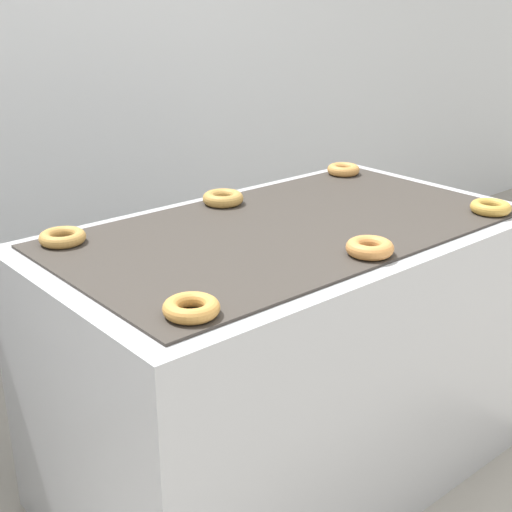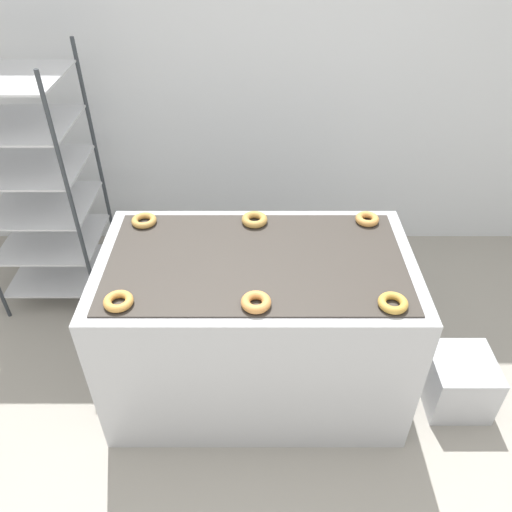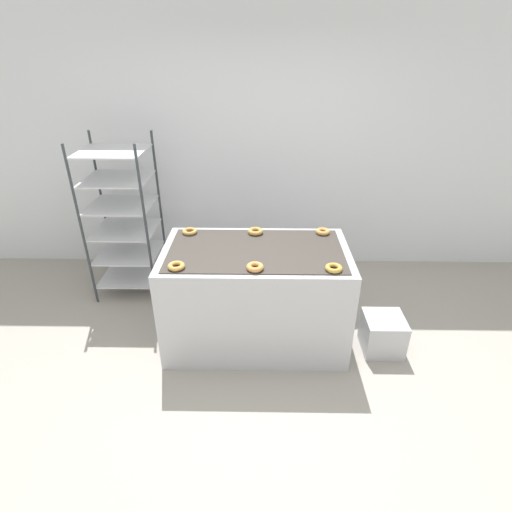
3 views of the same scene
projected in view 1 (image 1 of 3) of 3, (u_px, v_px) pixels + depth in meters
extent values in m
cube|color=silver|center=(53.00, 23.00, 2.95)|extent=(8.00, 0.05, 2.80)
cube|color=#B7BABF|center=(287.00, 358.00, 2.28)|extent=(1.51, 0.86, 0.87)
cube|color=#38332D|center=(289.00, 227.00, 2.12)|extent=(1.39, 0.76, 0.01)
cube|color=#262628|center=(473.00, 312.00, 2.19)|extent=(0.12, 0.07, 0.10)
cube|color=#B7BABF|center=(501.00, 346.00, 2.93)|extent=(0.33, 0.33, 0.32)
torus|color=gold|center=(191.00, 308.00, 1.54)|extent=(0.13, 0.13, 0.04)
torus|color=#D28B46|center=(369.00, 248.00, 1.88)|extent=(0.13, 0.13, 0.04)
torus|color=gold|center=(491.00, 207.00, 2.23)|extent=(0.13, 0.13, 0.03)
torus|color=#C18F46|center=(62.00, 237.00, 1.97)|extent=(0.13, 0.13, 0.03)
torus|color=#BA8C43|center=(223.00, 198.00, 2.32)|extent=(0.13, 0.13, 0.04)
torus|color=#D09047|center=(343.00, 170.00, 2.68)|extent=(0.12, 0.12, 0.04)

